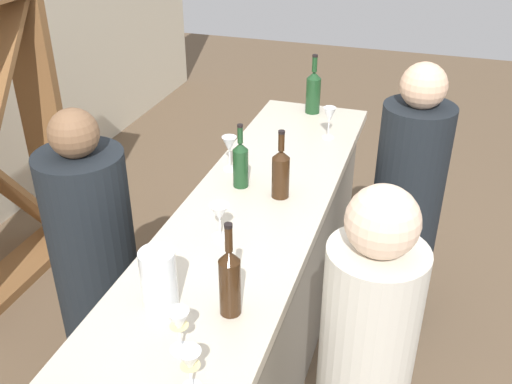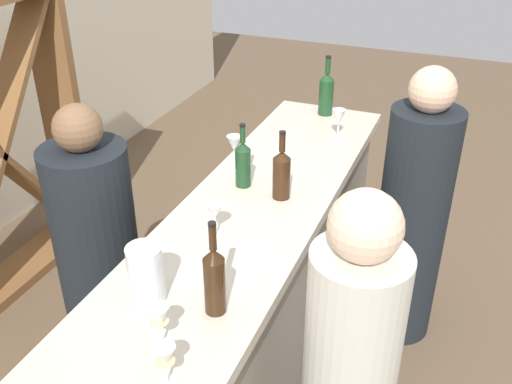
# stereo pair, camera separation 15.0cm
# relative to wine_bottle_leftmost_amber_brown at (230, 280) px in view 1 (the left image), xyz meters

# --- Properties ---
(ground_plane) EXTENTS (12.00, 12.00, 0.00)m
(ground_plane) POSITION_rel_wine_bottle_leftmost_amber_brown_xyz_m (0.68, 0.14, -1.12)
(ground_plane) COLOR brown
(bar_counter) EXTENTS (2.37, 0.59, 0.99)m
(bar_counter) POSITION_rel_wine_bottle_leftmost_amber_brown_xyz_m (0.68, 0.14, -0.62)
(bar_counter) COLOR gray
(bar_counter) RESTS_ON ground
(wine_bottle_leftmost_amber_brown) EXTENTS (0.07, 0.07, 0.34)m
(wine_bottle_leftmost_amber_brown) POSITION_rel_wine_bottle_leftmost_amber_brown_xyz_m (0.00, 0.00, 0.00)
(wine_bottle_leftmost_amber_brown) COLOR #331E0F
(wine_bottle_leftmost_amber_brown) RESTS_ON bar_counter
(wine_bottle_second_left_amber_brown) EXTENTS (0.08, 0.08, 0.31)m
(wine_bottle_second_left_amber_brown) POSITION_rel_wine_bottle_leftmost_amber_brown_xyz_m (0.77, 0.05, -0.01)
(wine_bottle_second_left_amber_brown) COLOR #331E0F
(wine_bottle_second_left_amber_brown) RESTS_ON bar_counter
(wine_bottle_center_olive_green) EXTENTS (0.07, 0.07, 0.30)m
(wine_bottle_center_olive_green) POSITION_rel_wine_bottle_leftmost_amber_brown_xyz_m (0.80, 0.25, -0.02)
(wine_bottle_center_olive_green) COLOR #193D1E
(wine_bottle_center_olive_green) RESTS_ON bar_counter
(wine_bottle_second_right_olive_green) EXTENTS (0.08, 0.08, 0.34)m
(wine_bottle_second_right_olive_green) POSITION_rel_wine_bottle_leftmost_amber_brown_xyz_m (1.75, 0.14, 0.00)
(wine_bottle_second_right_olive_green) COLOR #193D1E
(wine_bottle_second_right_olive_green) RESTS_ON bar_counter
(wine_glass_near_left) EXTENTS (0.07, 0.07, 0.17)m
(wine_glass_near_left) POSITION_rel_wine_bottle_leftmost_amber_brown_xyz_m (1.43, -0.02, -0.01)
(wine_glass_near_left) COLOR white
(wine_glass_near_left) RESTS_ON bar_counter
(wine_glass_near_center) EXTENTS (0.07, 0.07, 0.14)m
(wine_glass_near_center) POSITION_rel_wine_bottle_leftmost_amber_brown_xyz_m (-0.33, -0.01, -0.03)
(wine_glass_near_center) COLOR white
(wine_glass_near_center) RESTS_ON bar_counter
(wine_glass_near_right) EXTENTS (0.07, 0.07, 0.15)m
(wine_glass_near_right) POSITION_rel_wine_bottle_leftmost_amber_brown_xyz_m (-0.20, 0.08, -0.03)
(wine_glass_near_right) COLOR white
(wine_glass_near_right) RESTS_ON bar_counter
(wine_glass_far_left) EXTENTS (0.08, 0.08, 0.14)m
(wine_glass_far_left) POSITION_rel_wine_bottle_leftmost_amber_brown_xyz_m (0.39, 0.19, -0.02)
(wine_glass_far_left) COLOR white
(wine_glass_far_left) RESTS_ON bar_counter
(wine_glass_far_center) EXTENTS (0.07, 0.07, 0.17)m
(wine_glass_far_center) POSITION_rel_wine_bottle_leftmost_amber_brown_xyz_m (0.94, 0.35, -0.01)
(wine_glass_far_center) COLOR white
(wine_glass_far_center) RESTS_ON bar_counter
(water_pitcher) EXTENTS (0.12, 0.12, 0.21)m
(water_pitcher) POSITION_rel_wine_bottle_leftmost_amber_brown_xyz_m (-0.03, 0.23, -0.03)
(water_pitcher) COLOR silver
(water_pitcher) RESTS_ON bar_counter
(person_center_guest) EXTENTS (0.37, 0.37, 1.48)m
(person_center_guest) POSITION_rel_wine_bottle_leftmost_amber_brown_xyz_m (1.29, -0.46, -0.43)
(person_center_guest) COLOR black
(person_center_guest) RESTS_ON ground
(person_right_guest) EXTENTS (0.41, 0.41, 1.41)m
(person_right_guest) POSITION_rel_wine_bottle_leftmost_amber_brown_xyz_m (0.46, 0.83, -0.48)
(person_right_guest) COLOR black
(person_right_guest) RESTS_ON ground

